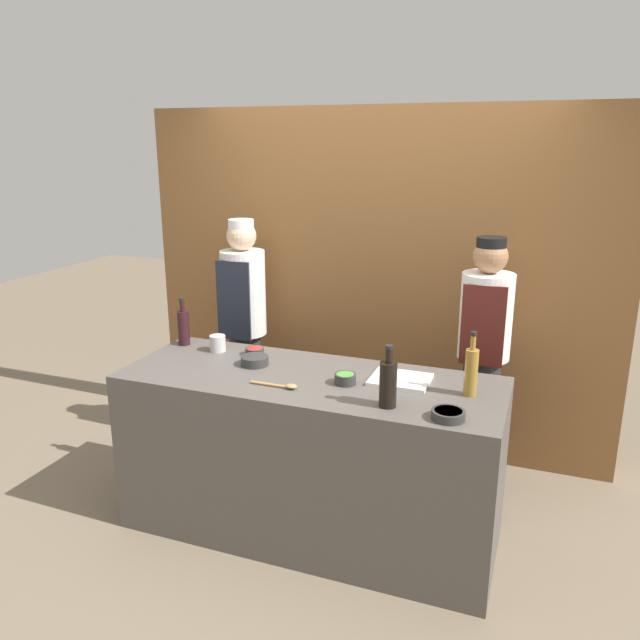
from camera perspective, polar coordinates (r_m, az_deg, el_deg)
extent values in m
plane|color=#756651|center=(3.84, -0.86, -18.40)|extent=(14.00, 14.00, 0.00)
cube|color=brown|center=(4.45, 4.98, 3.41)|extent=(3.38, 0.18, 2.40)
cube|color=#514C47|center=(3.59, -0.90, -12.22)|extent=(2.08, 0.78, 0.94)
cylinder|color=#2D2D2D|center=(3.75, -5.99, -2.87)|extent=(0.11, 0.11, 0.04)
cylinder|color=red|center=(3.75, -6.00, -2.65)|extent=(0.09, 0.09, 0.01)
cylinder|color=#2D2D2D|center=(3.30, 2.32, -5.40)|extent=(0.11, 0.11, 0.06)
cylinder|color=green|center=(3.29, 2.33, -5.08)|extent=(0.09, 0.09, 0.02)
cylinder|color=#2D2D2D|center=(2.96, 11.64, -8.48)|extent=(0.16, 0.16, 0.04)
cylinder|color=yellow|center=(2.95, 11.65, -8.21)|extent=(0.13, 0.13, 0.01)
cylinder|color=#2D2D2D|center=(3.58, -5.99, -3.71)|extent=(0.16, 0.16, 0.05)
cylinder|color=brown|center=(3.58, -6.00, -3.44)|extent=(0.13, 0.13, 0.02)
cube|color=white|center=(3.36, 7.35, -5.44)|extent=(0.31, 0.26, 0.02)
cylinder|color=black|center=(3.98, -12.38, -0.72)|extent=(0.07, 0.07, 0.22)
cylinder|color=black|center=(3.95, -12.50, 1.24)|extent=(0.03, 0.03, 0.07)
cylinder|color=black|center=(3.94, -12.53, 1.83)|extent=(0.03, 0.03, 0.02)
cylinder|color=black|center=(3.01, 6.24, -5.90)|extent=(0.09, 0.09, 0.22)
cylinder|color=black|center=(2.96, 6.32, -3.28)|extent=(0.03, 0.03, 0.07)
cylinder|color=black|center=(2.94, 6.35, -2.49)|extent=(0.04, 0.04, 0.02)
cylinder|color=olive|center=(3.21, 13.64, -4.71)|extent=(0.07, 0.07, 0.24)
cylinder|color=olive|center=(3.16, 13.83, -2.04)|extent=(0.03, 0.03, 0.07)
cylinder|color=black|center=(3.14, 13.88, -1.23)|extent=(0.03, 0.03, 0.02)
cylinder|color=#B7B7BC|center=(3.84, -9.34, -2.12)|extent=(0.10, 0.10, 0.10)
cylinder|color=#B2844C|center=(3.28, -4.65, -5.90)|extent=(0.21, 0.02, 0.02)
ellipsoid|color=#B2844C|center=(3.23, -2.65, -6.07)|extent=(0.06, 0.05, 0.02)
cylinder|color=#28282D|center=(4.60, -6.71, -6.30)|extent=(0.22, 0.22, 0.86)
cylinder|color=silver|center=(4.38, -7.02, 2.49)|extent=(0.31, 0.31, 0.59)
cube|color=#232838|center=(4.26, -7.92, 1.74)|extent=(0.25, 0.02, 0.54)
sphere|color=beige|center=(4.31, -7.20, 7.64)|extent=(0.20, 0.20, 0.20)
cylinder|color=white|center=(4.30, -7.24, 8.65)|extent=(0.17, 0.17, 0.07)
cylinder|color=#28282D|center=(4.16, 14.23, -9.06)|extent=(0.23, 0.23, 0.88)
cylinder|color=white|center=(3.92, 14.93, 0.33)|extent=(0.32, 0.32, 0.53)
cube|color=#561E19|center=(3.78, 14.65, -0.55)|extent=(0.25, 0.02, 0.49)
sphere|color=#9E704C|center=(3.84, 15.32, 5.64)|extent=(0.21, 0.21, 0.21)
cylinder|color=black|center=(3.83, 15.41, 6.78)|extent=(0.18, 0.18, 0.07)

